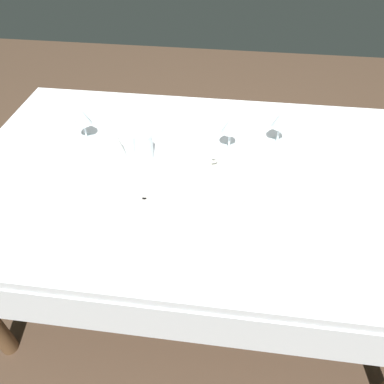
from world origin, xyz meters
name	(u,v)px	position (x,y,z in m)	size (l,w,h in m)	color
ground_plane	(200,281)	(0.00, 0.00, 0.00)	(6.00, 6.00, 0.00)	#4C3828
dining_table	(202,187)	(0.00, 0.00, 0.66)	(1.80, 1.11, 0.74)	white
dinner_plate	(187,220)	(-0.02, -0.26, 0.75)	(0.25, 0.25, 0.02)	white
fork_outer	(141,212)	(-0.18, -0.24, 0.74)	(0.02, 0.21, 0.00)	beige
dinner_knife	(237,222)	(0.14, -0.25, 0.74)	(0.02, 0.21, 0.00)	beige
spoon_soup	(246,217)	(0.17, -0.22, 0.74)	(0.03, 0.21, 0.01)	beige
saucer_left	(201,166)	(-0.01, 0.02, 0.74)	(0.14, 0.14, 0.01)	white
coffee_cup_left	(201,158)	(-0.01, 0.02, 0.79)	(0.11, 0.08, 0.07)	white
wine_glass_centre	(281,121)	(0.28, 0.22, 0.84)	(0.07, 0.07, 0.15)	silver
wine_glass_left	(230,126)	(0.09, 0.16, 0.84)	(0.07, 0.07, 0.15)	silver
wine_glass_right	(82,118)	(-0.50, 0.15, 0.84)	(0.07, 0.07, 0.14)	silver
drink_tumbler	(143,146)	(-0.24, 0.06, 0.79)	(0.07, 0.07, 0.11)	silver
napkin_folded	(116,144)	(-0.33, 0.01, 0.82)	(0.08, 0.08, 0.17)	white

